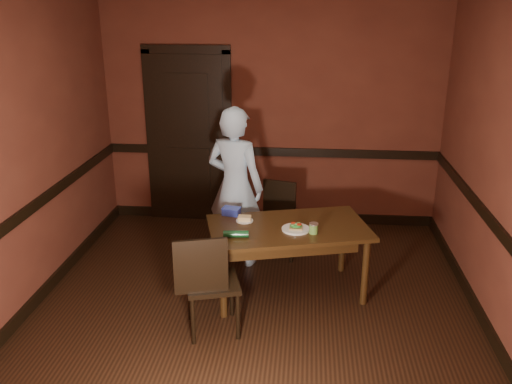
% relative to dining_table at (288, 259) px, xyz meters
% --- Properties ---
extents(floor, '(4.00, 4.50, 0.01)m').
position_rel_dining_table_xyz_m(floor, '(-0.29, -0.48, -0.34)').
color(floor, black).
rests_on(floor, ground).
extents(wall_back, '(4.00, 0.02, 2.70)m').
position_rel_dining_table_xyz_m(wall_back, '(-0.29, 1.77, 1.01)').
color(wall_back, '#5E2A1C').
rests_on(wall_back, ground).
extents(wall_front, '(4.00, 0.02, 2.70)m').
position_rel_dining_table_xyz_m(wall_front, '(-0.29, -2.73, 1.01)').
color(wall_front, '#5E2A1C').
rests_on(wall_front, ground).
extents(wall_left, '(0.02, 4.50, 2.70)m').
position_rel_dining_table_xyz_m(wall_left, '(-2.29, -0.48, 1.01)').
color(wall_left, '#5E2A1C').
rests_on(wall_left, ground).
extents(wall_right, '(0.02, 4.50, 2.70)m').
position_rel_dining_table_xyz_m(wall_right, '(1.71, -0.48, 1.01)').
color(wall_right, '#5E2A1C').
rests_on(wall_right, ground).
extents(dado_back, '(4.00, 0.03, 0.10)m').
position_rel_dining_table_xyz_m(dado_back, '(-0.29, 1.76, 0.56)').
color(dado_back, black).
rests_on(dado_back, ground).
extents(dado_left, '(0.03, 4.50, 0.10)m').
position_rel_dining_table_xyz_m(dado_left, '(-2.27, -0.48, 0.56)').
color(dado_left, black).
rests_on(dado_left, ground).
extents(dado_right, '(0.03, 4.50, 0.10)m').
position_rel_dining_table_xyz_m(dado_right, '(1.70, -0.48, 0.56)').
color(dado_right, black).
rests_on(dado_right, ground).
extents(baseboard_back, '(4.00, 0.03, 0.12)m').
position_rel_dining_table_xyz_m(baseboard_back, '(-0.29, 1.76, -0.28)').
color(baseboard_back, black).
rests_on(baseboard_back, ground).
extents(baseboard_left, '(0.03, 4.50, 0.12)m').
position_rel_dining_table_xyz_m(baseboard_left, '(-2.27, -0.48, -0.28)').
color(baseboard_left, black).
rests_on(baseboard_left, ground).
extents(baseboard_right, '(0.03, 4.50, 0.12)m').
position_rel_dining_table_xyz_m(baseboard_right, '(1.70, -0.48, -0.28)').
color(baseboard_right, black).
rests_on(baseboard_right, ground).
extents(door, '(1.05, 0.07, 2.20)m').
position_rel_dining_table_xyz_m(door, '(-1.29, 1.74, 0.75)').
color(door, black).
rests_on(door, ground).
extents(dining_table, '(1.61, 1.16, 0.68)m').
position_rel_dining_table_xyz_m(dining_table, '(0.00, 0.00, 0.00)').
color(dining_table, '#35200D').
rests_on(dining_table, floor).
extents(chair_far, '(0.45, 0.45, 0.79)m').
position_rel_dining_table_xyz_m(chair_far, '(-0.09, 0.81, 0.06)').
color(chair_far, black).
rests_on(chair_far, floor).
extents(chair_near, '(0.53, 0.53, 0.91)m').
position_rel_dining_table_xyz_m(chair_near, '(-0.60, -0.68, 0.12)').
color(chair_near, black).
rests_on(chair_near, floor).
extents(person, '(0.70, 0.57, 1.67)m').
position_rel_dining_table_xyz_m(person, '(-0.57, 0.61, 0.49)').
color(person, '#A8C8DE').
rests_on(person, floor).
extents(sandwich_plate, '(0.26, 0.26, 0.06)m').
position_rel_dining_table_xyz_m(sandwich_plate, '(0.07, -0.08, 0.36)').
color(sandwich_plate, white).
rests_on(sandwich_plate, dining_table).
extents(sauce_jar, '(0.08, 0.08, 0.10)m').
position_rel_dining_table_xyz_m(sauce_jar, '(0.23, -0.14, 0.39)').
color(sauce_jar, '#61983E').
rests_on(sauce_jar, dining_table).
extents(cheese_saucer, '(0.16, 0.16, 0.05)m').
position_rel_dining_table_xyz_m(cheese_saucer, '(-0.42, 0.08, 0.36)').
color(cheese_saucer, white).
rests_on(cheese_saucer, dining_table).
extents(food_tub, '(0.19, 0.15, 0.07)m').
position_rel_dining_table_xyz_m(food_tub, '(-0.56, 0.23, 0.38)').
color(food_tub, blue).
rests_on(food_tub, dining_table).
extents(wrapped_veg, '(0.23, 0.08, 0.06)m').
position_rel_dining_table_xyz_m(wrapped_veg, '(-0.45, -0.29, 0.37)').
color(wrapped_veg, '#0F3D19').
rests_on(wrapped_veg, dining_table).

